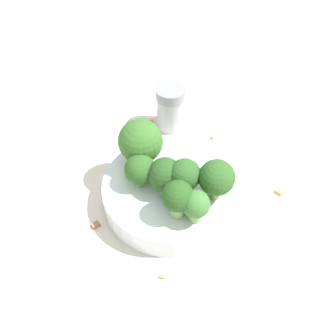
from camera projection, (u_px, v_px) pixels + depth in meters
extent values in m
plane|color=beige|center=(168.00, 201.00, 0.59)|extent=(3.00, 3.00, 0.00)
cylinder|color=silver|center=(168.00, 193.00, 0.58)|extent=(0.16, 0.16, 0.03)
cylinder|color=#84AD66|center=(141.00, 154.00, 0.58)|extent=(0.02, 0.02, 0.03)
sphere|color=#386B28|center=(141.00, 141.00, 0.56)|extent=(0.05, 0.05, 0.05)
cylinder|color=#84AD66|center=(165.00, 183.00, 0.56)|extent=(0.02, 0.02, 0.02)
sphere|color=#28511E|center=(165.00, 174.00, 0.54)|extent=(0.04, 0.04, 0.04)
cylinder|color=#7A9E5B|center=(183.00, 187.00, 0.55)|extent=(0.02, 0.02, 0.03)
sphere|color=#2D5B23|center=(183.00, 177.00, 0.53)|extent=(0.04, 0.04, 0.04)
cylinder|color=#7A9E5B|center=(215.00, 189.00, 0.54)|extent=(0.02, 0.02, 0.03)
sphere|color=#2D5B23|center=(217.00, 178.00, 0.53)|extent=(0.04, 0.04, 0.04)
cylinder|color=#84AD66|center=(195.00, 213.00, 0.53)|extent=(0.02, 0.02, 0.02)
sphere|color=#3D7533|center=(196.00, 204.00, 0.51)|extent=(0.03, 0.03, 0.03)
cylinder|color=#7A9E5B|center=(141.00, 178.00, 0.56)|extent=(0.02, 0.02, 0.02)
sphere|color=#2D5B23|center=(140.00, 169.00, 0.55)|extent=(0.04, 0.04, 0.04)
cylinder|color=#8EB770|center=(177.00, 207.00, 0.53)|extent=(0.02, 0.02, 0.03)
sphere|color=#28511E|center=(178.00, 196.00, 0.51)|extent=(0.04, 0.04, 0.04)
cylinder|color=#B2B7BC|center=(171.00, 111.00, 0.66)|extent=(0.04, 0.04, 0.05)
cylinder|color=gray|center=(171.00, 93.00, 0.63)|extent=(0.04, 0.04, 0.02)
cube|color=#AD7F4C|center=(209.00, 136.00, 0.66)|extent=(0.01, 0.01, 0.01)
cube|color=olive|center=(151.00, 121.00, 0.68)|extent=(0.01, 0.01, 0.01)
cube|color=#AD7F4C|center=(162.00, 276.00, 0.52)|extent=(0.01, 0.01, 0.01)
cube|color=tan|center=(279.00, 191.00, 0.60)|extent=(0.01, 0.01, 0.01)
cube|color=olive|center=(95.00, 224.00, 0.56)|extent=(0.01, 0.01, 0.01)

